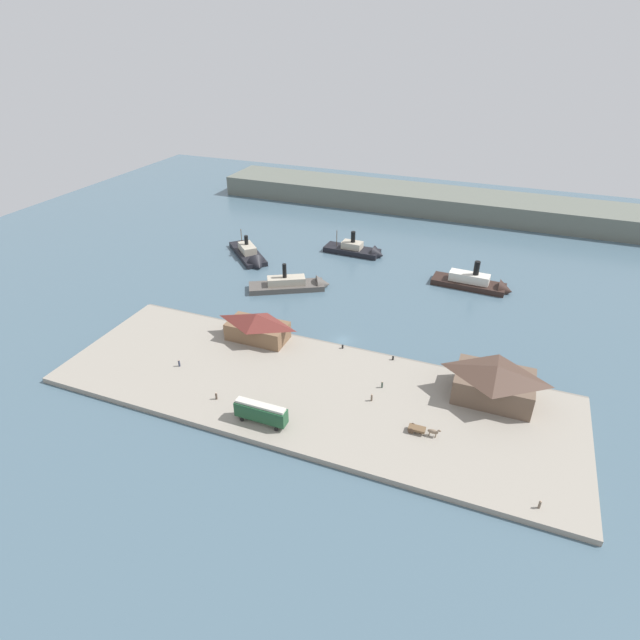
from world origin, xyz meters
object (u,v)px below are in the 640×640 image
pedestrian_standing_center (179,363)px  mooring_post_center_east (343,347)px  horse_cart (422,430)px  ferry_moored_west (251,256)px  mooring_post_west (393,358)px  ferry_near_quay (297,285)px  pedestrian_near_cart (372,398)px  pedestrian_at_waters_edge (540,505)px  ferry_shed_east_terminal (257,326)px  street_tram (261,412)px  ferry_approaching_west (359,251)px  ferry_shed_central_terminal (494,382)px  pedestrian_by_tram (216,396)px  ferry_mid_harbor (479,284)px  pedestrian_walking_east (382,385)px

pedestrian_standing_center → mooring_post_center_east: size_ratio=1.90×
horse_cart → ferry_moored_west: (-69.91, 62.87, -0.97)m
mooring_post_west → ferry_moored_west: 71.81m
horse_cart → pedestrian_standing_center: bearing=178.3°
mooring_post_center_east → ferry_near_quay: (-23.71, 27.06, -0.37)m
pedestrian_near_cart → pedestrian_at_waters_edge: 35.96m
ferry_shed_east_terminal → pedestrian_standing_center: size_ratio=8.64×
street_tram → ferry_approaching_west: (-8.53, 88.68, -2.47)m
ferry_approaching_west → mooring_post_west: bearing=-65.5°
pedestrian_standing_center → mooring_post_center_east: pedestrian_standing_center is taller
ferry_shed_central_terminal → pedestrian_by_tram: bearing=-157.8°
ferry_shed_east_terminal → pedestrian_standing_center: bearing=-123.1°
horse_cart → ferry_near_quay: bearing=133.9°
ferry_near_quay → ferry_approaching_west: bearing=73.6°
pedestrian_near_cart → ferry_approaching_west: (-26.38, 74.63, -0.63)m
pedestrian_near_cart → pedestrian_by_tram: 31.69m
mooring_post_west → ferry_moored_west: (-58.78, 41.24, -0.51)m
pedestrian_near_cart → ferry_near_quay: bearing=129.5°
pedestrian_standing_center → ferry_approaching_west: size_ratio=0.08×
ferry_mid_harbor → mooring_post_west: bearing=-106.3°
pedestrian_near_cart → ferry_mid_harbor: 64.50m
horse_cart → pedestrian_by_tram: 41.52m
pedestrian_by_tram → ferry_near_quay: bearing=96.2°
ferry_moored_west → pedestrian_walking_east: bearing=-41.3°
ferry_shed_east_terminal → horse_cart: bearing=-22.7°
street_tram → ferry_moored_west: 81.95m
ferry_shed_central_terminal → pedestrian_at_waters_edge: (9.70, -26.05, -3.18)m
ferry_shed_east_terminal → mooring_post_center_east: 21.14m
ferry_shed_central_terminal → pedestrian_at_waters_edge: ferry_shed_central_terminal is taller
street_tram → pedestrian_by_tram: bearing=166.1°
ferry_shed_central_terminal → pedestrian_by_tram: size_ratio=9.44×
ferry_moored_west → ferry_approaching_west: bearing=28.7°
horse_cart → pedestrian_walking_east: size_ratio=3.82×
mooring_post_west → ferry_approaching_west: (-26.76, 58.76, -0.34)m
mooring_post_west → pedestrian_by_tram: bearing=-138.1°
horse_cart → ferry_approaching_west: size_ratio=0.29×
pedestrian_by_tram → mooring_post_west: bearing=41.9°
pedestrian_walking_east → pedestrian_by_tram: size_ratio=0.95×
ferry_near_quay → ferry_moored_west: bearing=148.6°
pedestrian_standing_center → ferry_near_quay: ferry_near_quay is taller
pedestrian_standing_center → ferry_near_quay: (7.93, 47.37, -0.70)m
street_tram → mooring_post_west: bearing=58.7°
ferry_shed_east_terminal → pedestrian_by_tram: size_ratio=8.88×
pedestrian_at_waters_edge → pedestrian_by_tram: pedestrian_by_tram is taller
ferry_shed_east_terminal → ferry_shed_central_terminal: 55.20m
mooring_post_west → pedestrian_walking_east: bearing=-87.7°
street_tram → pedestrian_standing_center: 27.59m
ferry_shed_east_terminal → pedestrian_standing_center: 20.30m
mooring_post_center_east → ferry_moored_west: bearing=138.6°
pedestrian_by_tram → ferry_near_quay: 54.67m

